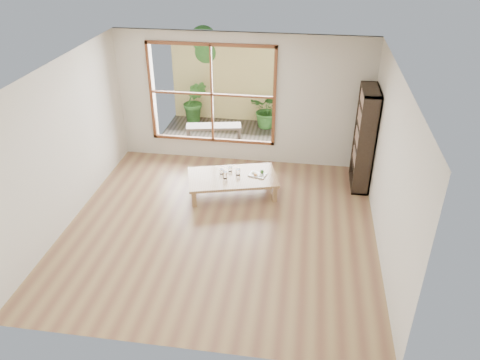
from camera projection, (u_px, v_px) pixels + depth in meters
The scene contains 15 objects.
ground at pixel (221, 227), 7.69m from camera, with size 5.00×5.00×0.00m, color #9C7D4E.
low_table at pixel (232, 178), 8.47m from camera, with size 1.77×1.28×0.35m.
floor_cushion at pixel (237, 175), 9.14m from camera, with size 0.53×0.53×0.08m, color beige.
bookshelf at pixel (364, 139), 8.44m from camera, with size 0.30×0.85×1.88m, color #2D2219.
glass_tall at pixel (225, 175), 8.36m from camera, with size 0.07×0.07×0.14m, color silver.
glass_mid at pixel (238, 172), 8.47m from camera, with size 0.08×0.08×0.11m, color silver.
glass_short at pixel (230, 169), 8.60m from camera, with size 0.07×0.07×0.08m, color silver.
glass_small at pixel (222, 172), 8.51m from camera, with size 0.07×0.07×0.09m, color silver.
food_tray at pixel (258, 174), 8.48m from camera, with size 0.34×0.28×0.09m.
deck at pixel (224, 136), 10.82m from camera, with size 2.80×2.00×0.05m, color #3D352D.
garden_bench at pixel (214, 128), 10.35m from camera, with size 1.25×0.58×0.38m.
bamboo_fence at pixel (230, 84), 11.23m from camera, with size 2.80×0.06×1.80m, color #D0C06B.
shrub_right at pixel (268, 110), 10.99m from camera, with size 0.78×0.68×0.87m, color #326525.
shrub_left at pixel (195, 101), 11.24m from camera, with size 0.57×0.46×1.04m, color #326525.
garden_tree at pixel (204, 50), 11.22m from camera, with size 1.04×0.85×2.22m.
Camera 1 is at (1.25, -6.17, 4.50)m, focal length 35.00 mm.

